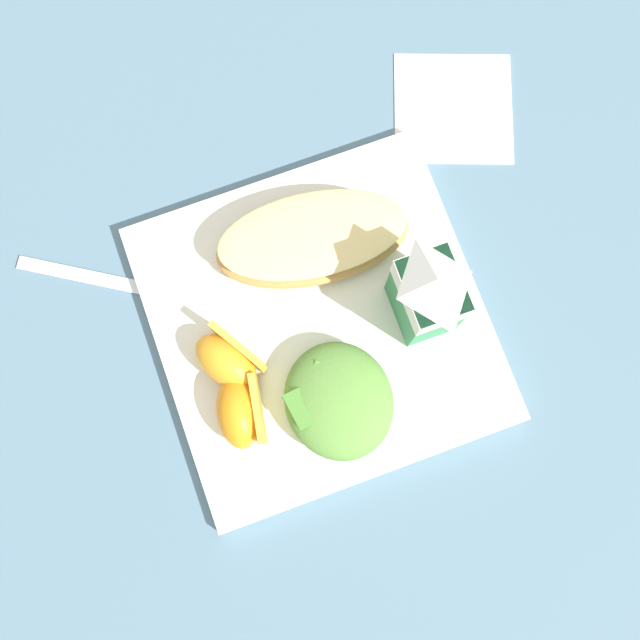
{
  "coord_description": "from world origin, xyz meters",
  "views": [
    {
      "loc": [
        0.11,
        -0.04,
        0.67
      ],
      "look_at": [
        0.0,
        0.0,
        0.03
      ],
      "focal_mm": 42.65,
      "sensor_mm": 36.0,
      "label": 1
    }
  ],
  "objects_px": {
    "paper_napkin": "(453,108)",
    "metal_fork": "(136,287)",
    "orange_wedge_front": "(227,360)",
    "orange_wedge_middle": "(241,412)",
    "white_plate": "(320,324)",
    "cheesy_pizza_bread": "(312,239)",
    "green_salad_pile": "(338,401)",
    "milk_carton": "(429,294)"
  },
  "relations": [
    {
      "from": "milk_carton",
      "to": "orange_wedge_front",
      "type": "xyz_separation_m",
      "value": [
        -0.01,
        -0.17,
        -0.04
      ]
    },
    {
      "from": "paper_napkin",
      "to": "metal_fork",
      "type": "relative_size",
      "value": 0.65
    },
    {
      "from": "orange_wedge_front",
      "to": "metal_fork",
      "type": "height_order",
      "value": "orange_wedge_front"
    },
    {
      "from": "milk_carton",
      "to": "paper_napkin",
      "type": "xyz_separation_m",
      "value": [
        -0.17,
        0.1,
        -0.07
      ]
    },
    {
      "from": "green_salad_pile",
      "to": "metal_fork",
      "type": "bearing_deg",
      "value": -140.16
    },
    {
      "from": "orange_wedge_middle",
      "to": "metal_fork",
      "type": "bearing_deg",
      "value": -158.98
    },
    {
      "from": "orange_wedge_middle",
      "to": "paper_napkin",
      "type": "height_order",
      "value": "orange_wedge_middle"
    },
    {
      "from": "white_plate",
      "to": "milk_carton",
      "type": "xyz_separation_m",
      "value": [
        0.02,
        0.09,
        0.07
      ]
    },
    {
      "from": "paper_napkin",
      "to": "metal_fork",
      "type": "height_order",
      "value": "metal_fork"
    },
    {
      "from": "orange_wedge_front",
      "to": "orange_wedge_middle",
      "type": "xyz_separation_m",
      "value": [
        0.04,
        -0.0,
        0.0
      ]
    },
    {
      "from": "white_plate",
      "to": "paper_napkin",
      "type": "height_order",
      "value": "white_plate"
    },
    {
      "from": "orange_wedge_front",
      "to": "cheesy_pizza_bread",
      "type": "bearing_deg",
      "value": 126.09
    },
    {
      "from": "green_salad_pile",
      "to": "orange_wedge_front",
      "type": "height_order",
      "value": "same"
    },
    {
      "from": "cheesy_pizza_bread",
      "to": "milk_carton",
      "type": "height_order",
      "value": "milk_carton"
    },
    {
      "from": "cheesy_pizza_bread",
      "to": "orange_wedge_middle",
      "type": "xyz_separation_m",
      "value": [
        0.12,
        -0.11,
        0.0
      ]
    },
    {
      "from": "milk_carton",
      "to": "orange_wedge_front",
      "type": "bearing_deg",
      "value": -93.65
    },
    {
      "from": "green_salad_pile",
      "to": "orange_wedge_front",
      "type": "relative_size",
      "value": 1.43
    },
    {
      "from": "white_plate",
      "to": "metal_fork",
      "type": "relative_size",
      "value": 1.66
    },
    {
      "from": "white_plate",
      "to": "orange_wedge_middle",
      "type": "height_order",
      "value": "orange_wedge_middle"
    },
    {
      "from": "white_plate",
      "to": "orange_wedge_middle",
      "type": "relative_size",
      "value": 4.28
    },
    {
      "from": "cheesy_pizza_bread",
      "to": "orange_wedge_front",
      "type": "height_order",
      "value": "orange_wedge_front"
    },
    {
      "from": "white_plate",
      "to": "milk_carton",
      "type": "relative_size",
      "value": 2.55
    },
    {
      "from": "orange_wedge_front",
      "to": "metal_fork",
      "type": "relative_size",
      "value": 0.41
    },
    {
      "from": "green_salad_pile",
      "to": "orange_wedge_middle",
      "type": "xyz_separation_m",
      "value": [
        -0.02,
        -0.08,
        -0.0
      ]
    },
    {
      "from": "white_plate",
      "to": "milk_carton",
      "type": "height_order",
      "value": "milk_carton"
    },
    {
      "from": "orange_wedge_front",
      "to": "orange_wedge_middle",
      "type": "bearing_deg",
      "value": -4.45
    },
    {
      "from": "milk_carton",
      "to": "metal_fork",
      "type": "height_order",
      "value": "milk_carton"
    },
    {
      "from": "green_salad_pile",
      "to": "paper_napkin",
      "type": "height_order",
      "value": "green_salad_pile"
    },
    {
      "from": "green_salad_pile",
      "to": "paper_napkin",
      "type": "xyz_separation_m",
      "value": [
        -0.22,
        0.2,
        -0.03
      ]
    },
    {
      "from": "milk_carton",
      "to": "orange_wedge_middle",
      "type": "relative_size",
      "value": 1.68
    },
    {
      "from": "white_plate",
      "to": "cheesy_pizza_bread",
      "type": "height_order",
      "value": "cheesy_pizza_bread"
    },
    {
      "from": "green_salad_pile",
      "to": "milk_carton",
      "type": "xyz_separation_m",
      "value": [
        -0.05,
        0.09,
        0.04
      ]
    },
    {
      "from": "paper_napkin",
      "to": "metal_fork",
      "type": "bearing_deg",
      "value": -79.23
    },
    {
      "from": "cheesy_pizza_bread",
      "to": "paper_napkin",
      "type": "relative_size",
      "value": 1.63
    },
    {
      "from": "orange_wedge_middle",
      "to": "green_salad_pile",
      "type": "bearing_deg",
      "value": 76.6
    },
    {
      "from": "green_salad_pile",
      "to": "milk_carton",
      "type": "bearing_deg",
      "value": 118.98
    },
    {
      "from": "cheesy_pizza_bread",
      "to": "green_salad_pile",
      "type": "relative_size",
      "value": 1.79
    },
    {
      "from": "metal_fork",
      "to": "green_salad_pile",
      "type": "bearing_deg",
      "value": 39.84
    },
    {
      "from": "green_salad_pile",
      "to": "orange_wedge_middle",
      "type": "relative_size",
      "value": 1.53
    },
    {
      "from": "metal_fork",
      "to": "white_plate",
      "type": "bearing_deg",
      "value": 58.16
    },
    {
      "from": "orange_wedge_front",
      "to": "metal_fork",
      "type": "distance_m",
      "value": 0.12
    },
    {
      "from": "white_plate",
      "to": "cheesy_pizza_bread",
      "type": "bearing_deg",
      "value": 165.38
    }
  ]
}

